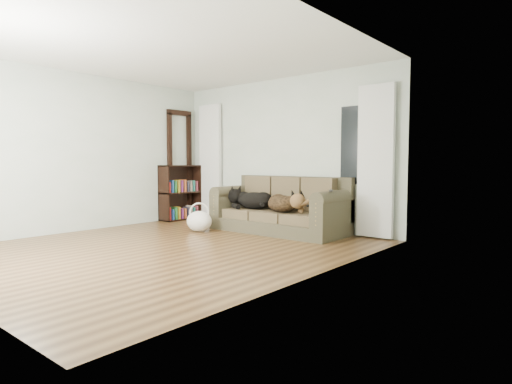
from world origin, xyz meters
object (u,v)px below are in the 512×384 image
Objects in this scene: dog_black_lab at (252,201)px; dog_shepherd at (284,203)px; sofa at (278,205)px; bookshelf at (181,194)px; tote_bag at (199,222)px.

dog_shepherd is at bearing -0.48° from dog_black_lab.
sofa is 3.35× the size of dog_shepherd.
dog_shepherd is at bearing -6.99° from bookshelf.
dog_shepherd is 2.62m from bookshelf.
dog_shepherd is 0.62× the size of bookshelf.
dog_black_lab is 1.03× the size of dog_shepherd.
sofa is 2.42m from bookshelf.
dog_black_lab is 0.97m from tote_bag.
bookshelf is at bearing -179.87° from sofa.
sofa is at bearing 7.85° from dog_black_lab.
bookshelf is (-2.62, 0.09, 0.01)m from dog_shepherd.
sofa is 0.22m from dog_shepherd.
bookshelf is (-1.89, 0.02, 0.02)m from dog_black_lab.
dog_shepherd is (0.19, -0.10, 0.04)m from sofa.
dog_black_lab is at bearing 57.78° from tote_bag.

